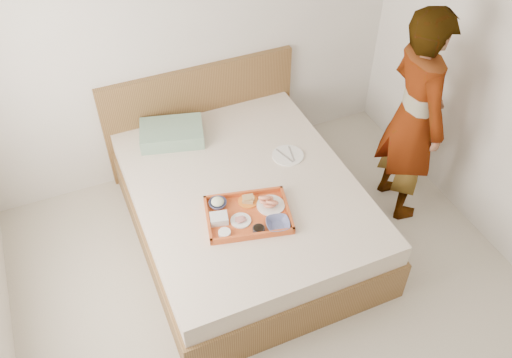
{
  "coord_description": "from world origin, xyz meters",
  "views": [
    {
      "loc": [
        -0.99,
        -1.6,
        3.26
      ],
      "look_at": [
        0.08,
        0.9,
        0.65
      ],
      "focal_mm": 37.68,
      "sensor_mm": 36.0,
      "label": 1
    }
  ],
  "objects": [
    {
      "name": "plastic_tub",
      "position": [
        -0.26,
        0.72,
        0.57
      ],
      "size": [
        0.14,
        0.12,
        0.05
      ],
      "primitive_type": "cube",
      "rotation": [
        0.0,
        0.0,
        -0.23
      ],
      "color": "silver",
      "rests_on": "tray"
    },
    {
      "name": "tray",
      "position": [
        -0.06,
        0.69,
        0.56
      ],
      "size": [
        0.64,
        0.53,
        0.05
      ],
      "primitive_type": "cube",
      "rotation": [
        0.0,
        0.0,
        -0.23
      ],
      "color": "#C45A20",
      "rests_on": "bed"
    },
    {
      "name": "meat_plate",
      "position": [
        -0.13,
        0.66,
        0.55
      ],
      "size": [
        0.17,
        0.17,
        0.01
      ],
      "primitive_type": "cylinder",
      "rotation": [
        0.0,
        0.0,
        -0.23
      ],
      "color": "white",
      "rests_on": "tray"
    },
    {
      "name": "wall_back",
      "position": [
        0.0,
        2.0,
        1.3
      ],
      "size": [
        3.5,
        0.01,
        2.6
      ],
      "primitive_type": "cube",
      "color": "silver",
      "rests_on": "ground"
    },
    {
      "name": "sauce_dish",
      "position": [
        -0.05,
        0.53,
        0.56
      ],
      "size": [
        0.1,
        0.1,
        0.03
      ],
      "primitive_type": "cylinder",
      "rotation": [
        0.0,
        0.0,
        -0.23
      ],
      "color": "black",
      "rests_on": "tray"
    },
    {
      "name": "navy_bowl_big",
      "position": [
        0.08,
        0.52,
        0.57
      ],
      "size": [
        0.19,
        0.19,
        0.04
      ],
      "primitive_type": "imported",
      "rotation": [
        0.0,
        0.0,
        -0.23
      ],
      "color": "navy",
      "rests_on": "tray"
    },
    {
      "name": "cheese_round",
      "position": [
        -0.27,
        0.6,
        0.56
      ],
      "size": [
        0.1,
        0.1,
        0.03
      ],
      "primitive_type": "cylinder",
      "rotation": [
        0.0,
        0.0,
        -0.23
      ],
      "color": "white",
      "rests_on": "tray"
    },
    {
      "name": "bread_plate",
      "position": [
        -0.02,
        0.81,
        0.55
      ],
      "size": [
        0.17,
        0.17,
        0.01
      ],
      "primitive_type": "cylinder",
      "rotation": [
        0.0,
        0.0,
        -0.23
      ],
      "color": "orange",
      "rests_on": "tray"
    },
    {
      "name": "pillow",
      "position": [
        -0.29,
        1.7,
        0.59
      ],
      "size": [
        0.56,
        0.44,
        0.12
      ],
      "primitive_type": "cube",
      "rotation": [
        0.0,
        0.0,
        -0.25
      ],
      "color": "gray",
      "rests_on": "bed"
    },
    {
      "name": "dinner_plate",
      "position": [
        0.46,
        1.15,
        0.54
      ],
      "size": [
        0.25,
        0.25,
        0.01
      ],
      "primitive_type": "cylinder",
      "rotation": [
        0.0,
        0.0,
        -0.03
      ],
      "color": "white",
      "rests_on": "bed"
    },
    {
      "name": "prawn_plate",
      "position": [
        0.12,
        0.71,
        0.55
      ],
      "size": [
        0.23,
        0.23,
        0.01
      ],
      "primitive_type": "cylinder",
      "rotation": [
        0.0,
        0.0,
        -0.23
      ],
      "color": "white",
      "rests_on": "tray"
    },
    {
      "name": "headboard",
      "position": [
        0.03,
        1.97,
        0.47
      ],
      "size": [
        1.65,
        0.06,
        0.95
      ],
      "primitive_type": "cube",
      "color": "brown",
      "rests_on": "ground"
    },
    {
      "name": "salad_bowl",
      "position": [
        -0.22,
        0.86,
        0.56
      ],
      "size": [
        0.15,
        0.15,
        0.04
      ],
      "primitive_type": "imported",
      "rotation": [
        0.0,
        0.0,
        -0.23
      ],
      "color": "navy",
      "rests_on": "tray"
    },
    {
      "name": "ground",
      "position": [
        0.0,
        0.0,
        0.0
      ],
      "size": [
        3.5,
        4.0,
        0.01
      ],
      "primitive_type": "cube",
      "color": "#BEB4A1",
      "rests_on": "ground"
    },
    {
      "name": "person",
      "position": [
        1.31,
        0.83,
        0.87
      ],
      "size": [
        0.48,
        0.67,
        1.73
      ],
      "primitive_type": "imported",
      "rotation": [
        0.0,
        0.0,
        1.47
      ],
      "color": "silver",
      "rests_on": "ground"
    },
    {
      "name": "bed",
      "position": [
        0.03,
        1.0,
        0.27
      ],
      "size": [
        1.65,
        2.0,
        0.53
      ],
      "primitive_type": "cube",
      "color": "brown",
      "rests_on": "ground"
    }
  ]
}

